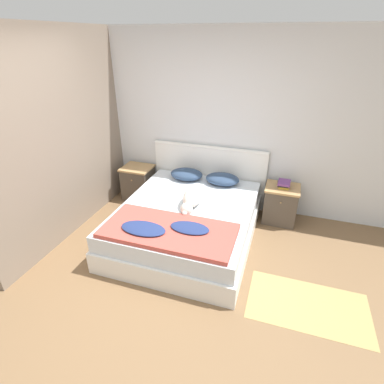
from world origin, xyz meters
The scene contains 13 objects.
ground_plane centered at (0.00, 0.00, 0.00)m, with size 16.00×16.00×0.00m, color brown.
wall_back centered at (0.00, 2.13, 1.27)m, with size 9.00×0.06×2.55m.
wall_side_left centered at (-1.52, 1.05, 1.27)m, with size 0.06×3.10×2.55m.
bed centered at (0.05, 1.03, 0.24)m, with size 1.68×2.02×0.48m.
headboard centered at (0.05, 2.06, 0.50)m, with size 1.76×0.06×0.95m.
nightstand_left centered at (-1.08, 1.84, 0.27)m, with size 0.47×0.42×0.54m.
nightstand_right centered at (1.18, 1.84, 0.27)m, with size 0.47×0.42×0.54m.
pillow_left centered at (-0.23, 1.80, 0.56)m, with size 0.49×0.36×0.15m.
pillow_right centered at (0.33, 1.80, 0.56)m, with size 0.49×0.36×0.15m.
quilt centered at (0.04, 0.41, 0.52)m, with size 1.46×0.69×0.09m.
dog centered at (0.11, 1.09, 0.60)m, with size 0.24×0.73×0.24m.
book_stack centered at (1.18, 1.85, 0.59)m, with size 0.18×0.21×0.08m.
rug centered at (1.58, 0.31, 0.00)m, with size 1.17×0.68×0.00m.
Camera 1 is at (1.14, -2.08, 2.41)m, focal length 28.00 mm.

